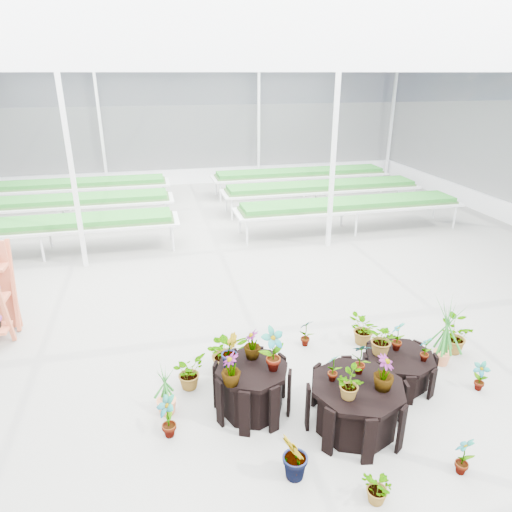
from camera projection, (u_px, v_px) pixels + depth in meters
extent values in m
plane|color=gray|center=(248.00, 341.00, 7.66)|extent=(24.00, 24.00, 0.00)
cylinder|color=black|center=(252.00, 389.00, 5.99)|extent=(1.29, 1.29, 0.67)
cylinder|color=black|center=(356.00, 406.00, 5.71)|extent=(1.42, 1.42, 0.64)
cylinder|color=black|center=(399.00, 368.00, 6.59)|extent=(1.22, 1.22, 0.45)
imported|color=#216822|center=(230.00, 351.00, 5.81)|extent=(0.29, 0.32, 0.46)
imported|color=#216822|center=(273.00, 350.00, 5.70)|extent=(0.37, 0.31, 0.61)
imported|color=#216822|center=(252.00, 344.00, 6.00)|extent=(0.28, 0.28, 0.41)
imported|color=#216822|center=(231.00, 369.00, 5.48)|extent=(0.24, 0.24, 0.43)
imported|color=#216822|center=(333.00, 367.00, 5.60)|extent=(0.25, 0.22, 0.39)
imported|color=#216822|center=(384.00, 373.00, 5.44)|extent=(0.36, 0.36, 0.45)
imported|color=#216822|center=(361.00, 358.00, 5.73)|extent=(0.27, 0.21, 0.45)
imported|color=#216822|center=(348.00, 383.00, 5.32)|extent=(0.30, 0.34, 0.38)
imported|color=#216822|center=(383.00, 340.00, 6.43)|extent=(0.55, 0.57, 0.48)
imported|color=#216822|center=(425.00, 349.00, 6.31)|extent=(0.24, 0.23, 0.38)
imported|color=#216822|center=(398.00, 336.00, 6.55)|extent=(0.29, 0.29, 0.46)
imported|color=#216822|center=(168.00, 416.00, 5.57)|extent=(0.29, 0.36, 0.59)
imported|color=#216822|center=(189.00, 371.00, 6.47)|extent=(0.59, 0.60, 0.51)
imported|color=#216822|center=(295.00, 457.00, 4.94)|extent=(0.37, 0.42, 0.66)
imported|color=#216822|center=(379.00, 488.00, 4.73)|extent=(0.39, 0.42, 0.38)
imported|color=#216822|center=(464.00, 455.00, 5.07)|extent=(0.31, 0.28, 0.49)
imported|color=#216822|center=(480.00, 376.00, 6.42)|extent=(0.26, 0.28, 0.45)
imported|color=#216822|center=(453.00, 336.00, 7.28)|extent=(0.62, 0.66, 0.58)
imported|color=#216822|center=(363.00, 330.00, 7.49)|extent=(0.64, 0.63, 0.53)
imported|color=#216822|center=(306.00, 332.00, 7.47)|extent=(0.30, 0.25, 0.49)
imported|color=#216822|center=(227.00, 352.00, 6.77)|extent=(0.63, 0.55, 0.69)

